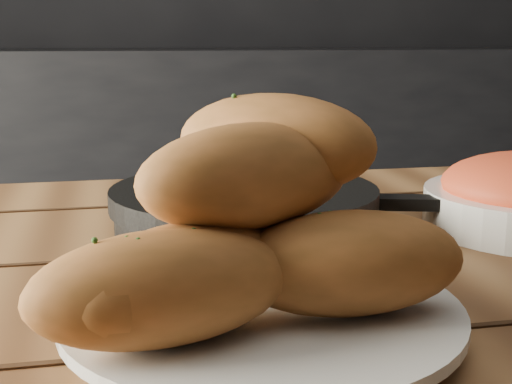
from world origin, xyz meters
name	(u,v)px	position (x,y,z in m)	size (l,w,h in m)	color
counter	(252,176)	(0.00, 1.70, 0.45)	(2.80, 0.60, 0.90)	black
plate	(262,317)	(-0.40, -0.34, 0.76)	(0.27, 0.27, 0.02)	white
bread_rolls	(244,230)	(-0.42, -0.34, 0.82)	(0.28, 0.24, 0.14)	#B06430
skillet	(247,208)	(-0.37, -0.09, 0.77)	(0.40, 0.27, 0.05)	black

